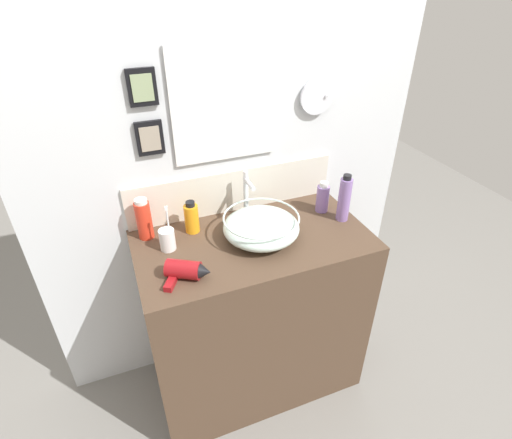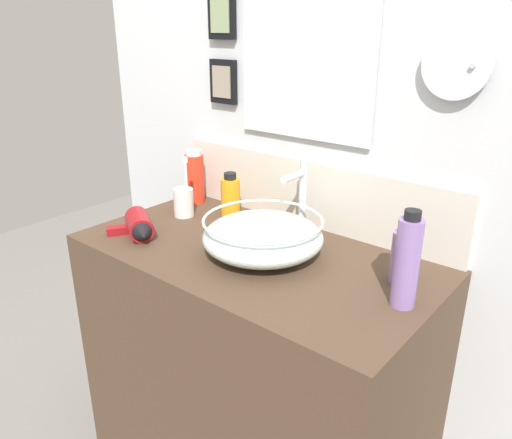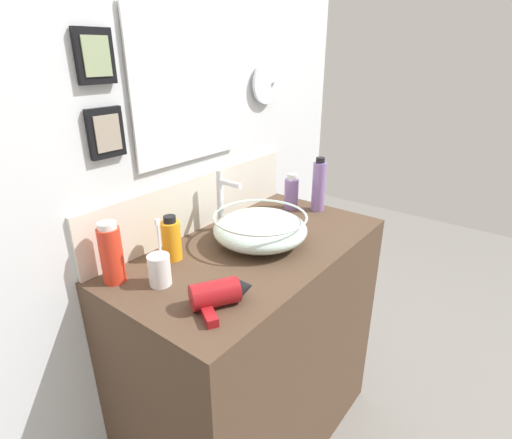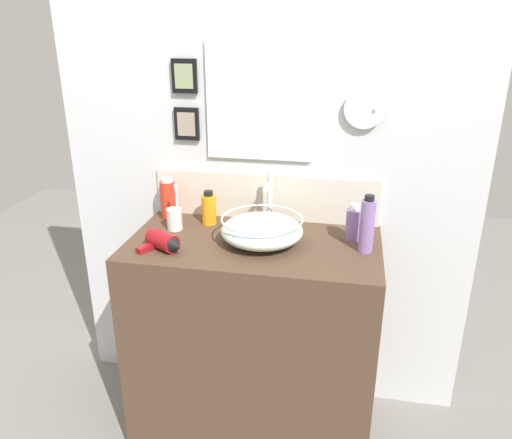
{
  "view_description": "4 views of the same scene",
  "coord_description": "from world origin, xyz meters",
  "px_view_note": "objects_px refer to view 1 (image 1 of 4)",
  "views": [
    {
      "loc": [
        -0.51,
        -1.31,
        1.95
      ],
      "look_at": [
        0.01,
        0.0,
        1.03
      ],
      "focal_mm": 28.0,
      "sensor_mm": 36.0,
      "label": 1
    },
    {
      "loc": [
        0.82,
        -0.97,
        1.52
      ],
      "look_at": [
        0.01,
        0.0,
        1.03
      ],
      "focal_mm": 35.0,
      "sensor_mm": 36.0,
      "label": 2
    },
    {
      "loc": [
        -0.98,
        -0.77,
        1.56
      ],
      "look_at": [
        0.01,
        0.0,
        1.03
      ],
      "focal_mm": 28.0,
      "sensor_mm": 36.0,
      "label": 3
    },
    {
      "loc": [
        0.36,
        -1.81,
        1.76
      ],
      "look_at": [
        0.01,
        0.0,
        1.03
      ],
      "focal_mm": 35.0,
      "sensor_mm": 36.0,
      "label": 4
    }
  ],
  "objects_px": {
    "soap_dispenser": "(344,199)",
    "shampoo_bottle": "(192,218)",
    "hair_drier": "(186,271)",
    "faucet": "(247,192)",
    "spray_bottle": "(323,198)",
    "glass_bowl_sink": "(261,227)",
    "toothbrush_cup": "(167,239)",
    "lotion_bottle": "(144,219)"
  },
  "relations": [
    {
      "from": "shampoo_bottle",
      "to": "spray_bottle",
      "type": "relative_size",
      "value": 0.99
    },
    {
      "from": "faucet",
      "to": "soap_dispenser",
      "type": "height_order",
      "value": "faucet"
    },
    {
      "from": "soap_dispenser",
      "to": "shampoo_bottle",
      "type": "distance_m",
      "value": 0.69
    },
    {
      "from": "hair_drier",
      "to": "soap_dispenser",
      "type": "height_order",
      "value": "soap_dispenser"
    },
    {
      "from": "faucet",
      "to": "hair_drier",
      "type": "height_order",
      "value": "faucet"
    },
    {
      "from": "soap_dispenser",
      "to": "toothbrush_cup",
      "type": "bearing_deg",
      "value": 175.29
    },
    {
      "from": "soap_dispenser",
      "to": "glass_bowl_sink",
      "type": "bearing_deg",
      "value": -179.18
    },
    {
      "from": "hair_drier",
      "to": "faucet",
      "type": "bearing_deg",
      "value": 41.02
    },
    {
      "from": "glass_bowl_sink",
      "to": "hair_drier",
      "type": "relative_size",
      "value": 1.68
    },
    {
      "from": "hair_drier",
      "to": "shampoo_bottle",
      "type": "height_order",
      "value": "shampoo_bottle"
    },
    {
      "from": "toothbrush_cup",
      "to": "soap_dispenser",
      "type": "relative_size",
      "value": 0.88
    },
    {
      "from": "spray_bottle",
      "to": "lotion_bottle",
      "type": "bearing_deg",
      "value": 173.93
    },
    {
      "from": "toothbrush_cup",
      "to": "soap_dispenser",
      "type": "distance_m",
      "value": 0.81
    },
    {
      "from": "faucet",
      "to": "toothbrush_cup",
      "type": "distance_m",
      "value": 0.42
    },
    {
      "from": "toothbrush_cup",
      "to": "lotion_bottle",
      "type": "distance_m",
      "value": 0.15
    },
    {
      "from": "hair_drier",
      "to": "soap_dispenser",
      "type": "xyz_separation_m",
      "value": [
        0.77,
        0.14,
        0.07
      ]
    },
    {
      "from": "lotion_bottle",
      "to": "spray_bottle",
      "type": "xyz_separation_m",
      "value": [
        0.82,
        -0.09,
        -0.02
      ]
    },
    {
      "from": "toothbrush_cup",
      "to": "glass_bowl_sink",
      "type": "bearing_deg",
      "value": -10.36
    },
    {
      "from": "hair_drier",
      "to": "toothbrush_cup",
      "type": "height_order",
      "value": "toothbrush_cup"
    },
    {
      "from": "faucet",
      "to": "lotion_bottle",
      "type": "height_order",
      "value": "faucet"
    },
    {
      "from": "faucet",
      "to": "lotion_bottle",
      "type": "bearing_deg",
      "value": 178.21
    },
    {
      "from": "hair_drier",
      "to": "toothbrush_cup",
      "type": "bearing_deg",
      "value": 98.26
    },
    {
      "from": "faucet",
      "to": "toothbrush_cup",
      "type": "relative_size",
      "value": 1.17
    },
    {
      "from": "faucet",
      "to": "spray_bottle",
      "type": "bearing_deg",
      "value": -11.53
    },
    {
      "from": "faucet",
      "to": "hair_drier",
      "type": "distance_m",
      "value": 0.49
    },
    {
      "from": "lotion_bottle",
      "to": "soap_dispenser",
      "type": "height_order",
      "value": "soap_dispenser"
    },
    {
      "from": "soap_dispenser",
      "to": "shampoo_bottle",
      "type": "relative_size",
      "value": 1.52
    },
    {
      "from": "glass_bowl_sink",
      "to": "hair_drier",
      "type": "height_order",
      "value": "glass_bowl_sink"
    },
    {
      "from": "lotion_bottle",
      "to": "shampoo_bottle",
      "type": "relative_size",
      "value": 1.25
    },
    {
      "from": "hair_drier",
      "to": "spray_bottle",
      "type": "distance_m",
      "value": 0.76
    },
    {
      "from": "glass_bowl_sink",
      "to": "lotion_bottle",
      "type": "distance_m",
      "value": 0.5
    },
    {
      "from": "hair_drier",
      "to": "shampoo_bottle",
      "type": "relative_size",
      "value": 1.3
    },
    {
      "from": "hair_drier",
      "to": "toothbrush_cup",
      "type": "distance_m",
      "value": 0.21
    },
    {
      "from": "spray_bottle",
      "to": "glass_bowl_sink",
      "type": "bearing_deg",
      "value": -163.63
    },
    {
      "from": "faucet",
      "to": "spray_bottle",
      "type": "relative_size",
      "value": 1.54
    },
    {
      "from": "hair_drier",
      "to": "toothbrush_cup",
      "type": "xyz_separation_m",
      "value": [
        -0.03,
        0.21,
        0.01
      ]
    },
    {
      "from": "glass_bowl_sink",
      "to": "toothbrush_cup",
      "type": "relative_size",
      "value": 1.64
    },
    {
      "from": "soap_dispenser",
      "to": "shampoo_bottle",
      "type": "bearing_deg",
      "value": 166.92
    },
    {
      "from": "glass_bowl_sink",
      "to": "soap_dispenser",
      "type": "distance_m",
      "value": 0.41
    },
    {
      "from": "hair_drier",
      "to": "lotion_bottle",
      "type": "xyz_separation_m",
      "value": [
        -0.1,
        0.33,
        0.06
      ]
    },
    {
      "from": "glass_bowl_sink",
      "to": "shampoo_bottle",
      "type": "bearing_deg",
      "value": 148.55
    },
    {
      "from": "hair_drier",
      "to": "spray_bottle",
      "type": "bearing_deg",
      "value": 18.6
    }
  ]
}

